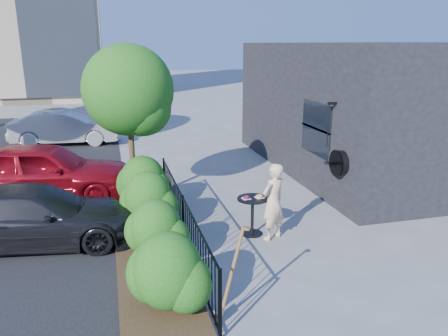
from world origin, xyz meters
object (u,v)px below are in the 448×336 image
object	(u,v)px
cafe_table	(252,209)
car_darkgrey	(35,216)
patio_tree	(131,96)
woman	(273,202)
car_red	(44,171)
car_silver	(66,127)
shovel	(230,280)

from	to	relation	value
cafe_table	car_darkgrey	bearing A→B (deg)	170.88
patio_tree	woman	distance (m)	4.32
woman	car_red	xyz separation A→B (m)	(-4.91, 3.86, -0.06)
patio_tree	car_red	size ratio (longest dim) A/B	0.89
car_silver	car_darkgrey	world-z (taller)	car_silver
cafe_table	car_silver	bearing A→B (deg)	113.86
patio_tree	cafe_table	bearing A→B (deg)	-48.32
patio_tree	car_silver	distance (m)	8.38
patio_tree	car_silver	world-z (taller)	patio_tree
shovel	car_silver	size ratio (longest dim) A/B	0.36
woman	car_red	size ratio (longest dim) A/B	0.37
shovel	car_red	distance (m)	7.17
patio_tree	woman	size ratio (longest dim) A/B	2.40
woman	shovel	world-z (taller)	woman
woman	car_darkgrey	size ratio (longest dim) A/B	0.39
car_silver	woman	bearing A→B (deg)	-149.25
woman	shovel	size ratio (longest dim) A/B	1.08
cafe_table	shovel	distance (m)	3.10
woman	car_darkgrey	xyz separation A→B (m)	(-4.76, 1.00, -0.21)
shovel	patio_tree	bearing A→B (deg)	100.33
cafe_table	car_silver	world-z (taller)	car_silver
shovel	car_red	xyz separation A→B (m)	(-3.28, 6.38, 0.09)
cafe_table	shovel	xyz separation A→B (m)	(-1.29, -2.81, 0.09)
woman	car_silver	world-z (taller)	woman
car_silver	shovel	bearing A→B (deg)	-160.07
car_red	car_silver	size ratio (longest dim) A/B	1.05
shovel	car_silver	world-z (taller)	shovel
car_red	woman	bearing A→B (deg)	-119.86
patio_tree	car_silver	size ratio (longest dim) A/B	0.93
car_red	car_darkgrey	distance (m)	2.87
woman	car_red	world-z (taller)	woman
car_red	car_darkgrey	world-z (taller)	car_red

